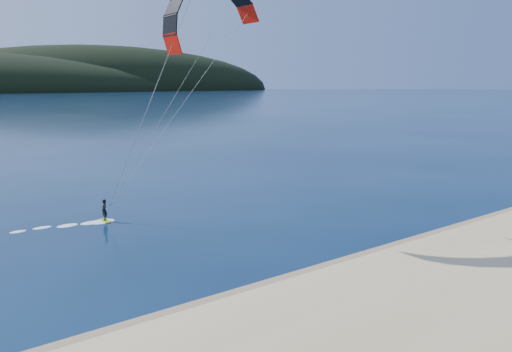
# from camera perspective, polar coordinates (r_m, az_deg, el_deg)

# --- Properties ---
(ground) EXTENTS (1800.00, 1800.00, 0.00)m
(ground) POSITION_cam_1_polar(r_m,az_deg,el_deg) (24.09, 11.36, -15.91)
(ground) COLOR #061832
(ground) RESTS_ON ground
(wet_sand) EXTENTS (220.00, 2.50, 0.10)m
(wet_sand) POSITION_cam_1_polar(r_m,az_deg,el_deg) (26.99, 4.15, -12.57)
(wet_sand) COLOR #987958
(wet_sand) RESTS_ON ground
(kitesurfer_near) EXTENTS (20.75, 9.68, 17.40)m
(kitesurfer_near) POSITION_cam_1_polar(r_m,az_deg,el_deg) (35.70, -5.92, 15.50)
(kitesurfer_near) COLOR #A4C817
(kitesurfer_near) RESTS_ON ground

